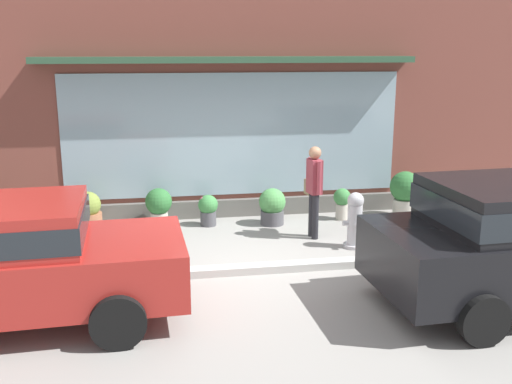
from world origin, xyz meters
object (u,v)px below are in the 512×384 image
(pedestrian_with_handbag, at_px, (314,185))
(potted_plant_trailing_edge, at_px, (272,206))
(fire_hydrant, at_px, (355,220))
(potted_plant_by_entrance, at_px, (342,201))
(potted_plant_low_front, at_px, (208,209))
(potted_plant_window_center, at_px, (159,205))
(potted_plant_doorstep, at_px, (405,192))
(potted_plant_corner_tall, at_px, (88,212))

(pedestrian_with_handbag, xyz_separation_m, potted_plant_trailing_edge, (-0.58, 0.92, -0.61))
(pedestrian_with_handbag, bearing_deg, fire_hydrant, -147.69)
(potted_plant_by_entrance, bearing_deg, fire_hydrant, -100.50)
(fire_hydrant, xyz_separation_m, potted_plant_by_entrance, (0.31, 1.68, -0.12))
(potted_plant_trailing_edge, bearing_deg, potted_plant_low_front, 173.78)
(potted_plant_by_entrance, relative_size, potted_plant_window_center, 0.85)
(fire_hydrant, height_order, potted_plant_low_front, fire_hydrant)
(potted_plant_low_front, relative_size, potted_plant_doorstep, 0.65)
(potted_plant_low_front, xyz_separation_m, potted_plant_doorstep, (4.04, -0.05, 0.19))
(potted_plant_trailing_edge, relative_size, potted_plant_doorstep, 0.77)
(potted_plant_window_center, xyz_separation_m, potted_plant_corner_tall, (-1.32, -0.08, -0.06))
(fire_hydrant, height_order, potted_plant_doorstep, fire_hydrant)
(potted_plant_low_front, height_order, potted_plant_corner_tall, potted_plant_corner_tall)
(fire_hydrant, relative_size, potted_plant_window_center, 1.30)
(potted_plant_corner_tall, bearing_deg, potted_plant_by_entrance, -0.88)
(potted_plant_corner_tall, bearing_deg, fire_hydrant, -20.65)
(potted_plant_window_center, bearing_deg, pedestrian_with_handbag, -22.96)
(potted_plant_by_entrance, distance_m, potted_plant_window_center, 3.65)
(potted_plant_by_entrance, distance_m, potted_plant_corner_tall, 4.97)
(potted_plant_trailing_edge, bearing_deg, potted_plant_doorstep, 1.69)
(potted_plant_trailing_edge, relative_size, potted_plant_window_center, 0.96)
(potted_plant_by_entrance, height_order, potted_plant_window_center, potted_plant_window_center)
(potted_plant_by_entrance, xyz_separation_m, potted_plant_trailing_edge, (-1.45, -0.10, 0.00))
(potted_plant_low_front, distance_m, potted_plant_window_center, 0.96)
(potted_plant_trailing_edge, bearing_deg, potted_plant_window_center, 173.36)
(pedestrian_with_handbag, relative_size, potted_plant_low_front, 2.76)
(fire_hydrant, bearing_deg, potted_plant_by_entrance, 79.50)
(pedestrian_with_handbag, distance_m, potted_plant_trailing_edge, 1.25)
(fire_hydrant, xyz_separation_m, potted_plant_window_center, (-3.34, 1.84, -0.07))
(potted_plant_by_entrance, height_order, potted_plant_trailing_edge, potted_plant_trailing_edge)
(pedestrian_with_handbag, height_order, potted_plant_by_entrance, pedestrian_with_handbag)
(potted_plant_by_entrance, distance_m, potted_plant_doorstep, 1.34)
(potted_plant_by_entrance, xyz_separation_m, potted_plant_doorstep, (1.33, -0.01, 0.15))
(pedestrian_with_handbag, bearing_deg, potted_plant_window_center, 58.94)
(fire_hydrant, bearing_deg, potted_plant_window_center, 151.16)
(fire_hydrant, bearing_deg, potted_plant_doorstep, 45.35)
(pedestrian_with_handbag, xyz_separation_m, potted_plant_window_center, (-2.77, 1.18, -0.56))
(potted_plant_low_front, relative_size, potted_plant_corner_tall, 0.80)
(potted_plant_window_center, bearing_deg, potted_plant_by_entrance, -2.51)
(fire_hydrant, height_order, potted_plant_by_entrance, fire_hydrant)
(potted_plant_trailing_edge, bearing_deg, potted_plant_corner_tall, 177.20)
(pedestrian_with_handbag, distance_m, potted_plant_by_entrance, 1.47)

